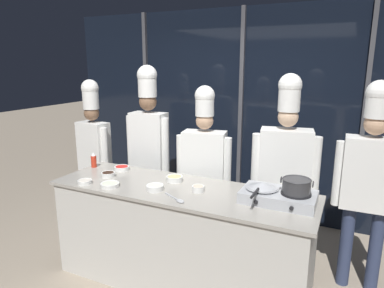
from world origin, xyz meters
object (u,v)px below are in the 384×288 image
(squeeze_bottle_chili, at_px, (94,160))
(chef_head, at_px, (94,145))
(portable_stove, at_px, (278,196))
(frying_pan, at_px, (262,185))
(chef_sous, at_px, (149,138))
(chef_pastry, at_px, (285,164))
(stock_pot, at_px, (297,186))
(prep_bowl_garlic, at_px, (155,187))
(prep_bowl_soy_glaze, at_px, (108,174))
(prep_bowl_chicken, at_px, (198,188))
(prep_bowl_bean_sprouts, at_px, (110,184))
(serving_spoon_slotted, at_px, (178,200))
(prep_bowl_bell_pepper, at_px, (122,168))
(chef_apprentice, at_px, (369,174))
(prep_bowl_ginger, at_px, (174,178))
(prep_bowl_onion, at_px, (85,182))
(chef_line, at_px, (204,161))

(squeeze_bottle_chili, height_order, chef_head, chef_head)
(portable_stove, relative_size, frying_pan, 1.27)
(chef_sous, distance_m, chef_pastry, 1.54)
(chef_pastry, bearing_deg, stock_pot, 97.92)
(prep_bowl_garlic, distance_m, chef_head, 1.46)
(squeeze_bottle_chili, height_order, prep_bowl_soy_glaze, squeeze_bottle_chili)
(prep_bowl_chicken, xyz_separation_m, prep_bowl_bean_sprouts, (-0.77, -0.23, -0.01))
(serving_spoon_slotted, bearing_deg, prep_bowl_chicken, 75.32)
(stock_pot, distance_m, prep_bowl_bell_pepper, 1.78)
(prep_bowl_bean_sprouts, bearing_deg, chef_apprentice, 22.32)
(frying_pan, relative_size, prep_bowl_ginger, 2.89)
(prep_bowl_bean_sprouts, bearing_deg, stock_pot, 10.49)
(prep_bowl_onion, relative_size, chef_pastry, 0.07)
(prep_bowl_onion, xyz_separation_m, chef_line, (0.83, 0.84, 0.07))
(portable_stove, xyz_separation_m, prep_bowl_soy_glaze, (-1.63, -0.08, -0.02))
(frying_pan, bearing_deg, prep_bowl_bean_sprouts, -167.63)
(prep_bowl_chicken, relative_size, chef_line, 0.06)
(chef_head, bearing_deg, serving_spoon_slotted, 159.49)
(prep_bowl_onion, height_order, serving_spoon_slotted, prep_bowl_onion)
(prep_bowl_garlic, height_order, prep_bowl_soy_glaze, prep_bowl_garlic)
(serving_spoon_slotted, bearing_deg, chef_apprentice, 32.36)
(portable_stove, distance_m, frying_pan, 0.15)
(prep_bowl_ginger, height_order, prep_bowl_bean_sprouts, prep_bowl_ginger)
(frying_pan, height_order, chef_line, chef_line)
(prep_bowl_soy_glaze, relative_size, prep_bowl_bean_sprouts, 0.81)
(serving_spoon_slotted, bearing_deg, squeeze_bottle_chili, 160.89)
(prep_bowl_ginger, distance_m, chef_line, 0.45)
(prep_bowl_onion, bearing_deg, chef_sous, 84.19)
(prep_bowl_onion, bearing_deg, chef_apprentice, 20.91)
(frying_pan, xyz_separation_m, chef_sous, (-1.47, 0.63, 0.12))
(chef_pastry, height_order, chef_apprentice, chef_pastry)
(prep_bowl_soy_glaze, relative_size, chef_pastry, 0.07)
(prep_bowl_chicken, distance_m, chef_line, 0.61)
(frying_pan, height_order, chef_apprentice, chef_apprentice)
(frying_pan, distance_m, squeeze_bottle_chili, 1.84)
(prep_bowl_onion, relative_size, prep_bowl_soy_glaze, 0.96)
(chef_line, bearing_deg, chef_pastry, 175.56)
(prep_bowl_ginger, xyz_separation_m, chef_line, (0.12, 0.43, 0.07))
(stock_pot, bearing_deg, serving_spoon_slotted, -160.21)
(prep_bowl_garlic, distance_m, prep_bowl_chicken, 0.38)
(portable_stove, relative_size, squeeze_bottle_chili, 3.59)
(prep_bowl_chicken, bearing_deg, squeeze_bottle_chili, 172.45)
(portable_stove, relative_size, prep_bowl_soy_glaze, 4.25)
(prep_bowl_ginger, relative_size, prep_bowl_soy_glaze, 1.16)
(chef_sous, height_order, chef_pastry, chef_sous)
(squeeze_bottle_chili, distance_m, prep_bowl_soy_glaze, 0.39)
(prep_bowl_ginger, xyz_separation_m, prep_bowl_chicken, (0.31, -0.14, -0.00))
(prep_bowl_onion, bearing_deg, prep_bowl_chicken, 14.78)
(squeeze_bottle_chili, bearing_deg, prep_bowl_ginger, -1.68)
(prep_bowl_bell_pepper, height_order, chef_apprentice, chef_apprentice)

